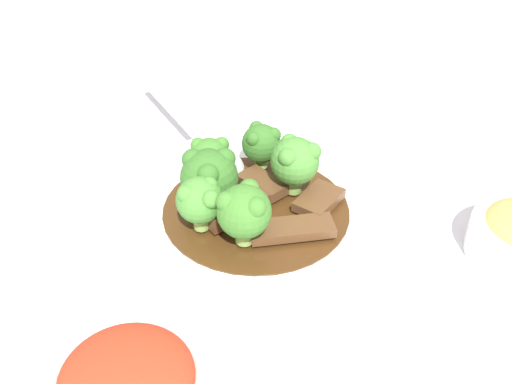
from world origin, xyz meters
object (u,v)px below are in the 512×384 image
(beef_strip_3, at_px, (319,200))
(broccoli_floret_2, at_px, (261,143))
(broccoli_floret_1, at_px, (202,202))
(sauce_dish, at_px, (126,134))
(beef_strip_1, at_px, (292,229))
(broccoli_floret_4, at_px, (244,211))
(broccoli_floret_5, at_px, (296,161))
(beef_strip_0, at_px, (237,209))
(main_plate, at_px, (256,214))
(beef_strip_2, at_px, (262,184))
(broccoli_floret_3, at_px, (210,157))
(broccoli_floret_0, at_px, (209,176))
(serving_spoon, at_px, (212,153))

(beef_strip_3, bearing_deg, broccoli_floret_2, 98.00)
(broccoli_floret_1, xyz_separation_m, sauce_dish, (0.01, 0.20, -0.04))
(beef_strip_1, distance_m, beef_strip_3, 0.05)
(beef_strip_3, relative_size, sauce_dish, 0.72)
(beef_strip_1, bearing_deg, beef_strip_3, 23.93)
(sauce_dish, bearing_deg, broccoli_floret_4, -87.82)
(beef_strip_1, xyz_separation_m, broccoli_floret_5, (0.03, 0.04, 0.03))
(sauce_dish, bearing_deg, beef_strip_0, -84.20)
(main_plate, relative_size, beef_strip_2, 5.48)
(broccoli_floret_1, relative_size, broccoli_floret_2, 1.10)
(beef_strip_1, relative_size, beef_strip_2, 1.54)
(beef_strip_0, relative_size, beef_strip_3, 1.14)
(broccoli_floret_1, relative_size, sauce_dish, 0.66)
(beef_strip_3, height_order, broccoli_floret_2, broccoli_floret_2)
(main_plate, xyz_separation_m, broccoli_floret_4, (-0.03, -0.03, 0.04))
(beef_strip_3, xyz_separation_m, broccoli_floret_3, (-0.06, 0.08, 0.02))
(main_plate, bearing_deg, broccoli_floret_4, -134.17)
(beef_strip_2, bearing_deg, broccoli_floret_1, -162.79)
(beef_strip_3, bearing_deg, broccoli_floret_1, 167.22)
(broccoli_floret_0, relative_size, serving_spoon, 0.23)
(sauce_dish, bearing_deg, beef_strip_1, -78.90)
(broccoli_floret_5, height_order, sauce_dish, broccoli_floret_5)
(beef_strip_3, height_order, broccoli_floret_5, broccoli_floret_5)
(beef_strip_1, bearing_deg, sauce_dish, 101.10)
(beef_strip_1, relative_size, broccoli_floret_1, 1.54)
(beef_strip_3, bearing_deg, sauce_dish, 112.06)
(main_plate, height_order, broccoli_floret_4, broccoli_floret_4)
(broccoli_floret_0, height_order, broccoli_floret_3, broccoli_floret_0)
(broccoli_floret_4, bearing_deg, beef_strip_1, -17.57)
(beef_strip_0, bearing_deg, broccoli_floret_4, -110.71)
(main_plate, distance_m, broccoli_floret_4, 0.06)
(beef_strip_0, bearing_deg, broccoli_floret_1, -179.31)
(beef_strip_3, xyz_separation_m, serving_spoon, (-0.04, 0.11, 0.00))
(broccoli_floret_0, relative_size, broccoli_floret_3, 1.28)
(beef_strip_0, distance_m, broccoli_floret_0, 0.04)
(beef_strip_2, bearing_deg, serving_spoon, 101.43)
(broccoli_floret_4, bearing_deg, serving_spoon, 72.58)
(main_plate, xyz_separation_m, beef_strip_3, (0.05, -0.03, 0.01))
(beef_strip_0, xyz_separation_m, broccoli_floret_3, (0.01, 0.06, 0.02))
(broccoli_floret_1, bearing_deg, beef_strip_1, -35.24)
(broccoli_floret_5, relative_size, sauce_dish, 0.74)
(beef_strip_0, distance_m, broccoli_floret_2, 0.08)
(broccoli_floret_1, xyz_separation_m, broccoli_floret_3, (0.04, 0.06, -0.01))
(beef_strip_3, relative_size, broccoli_floret_5, 0.97)
(main_plate, height_order, beef_strip_0, beef_strip_0)
(main_plate, distance_m, broccoli_floret_5, 0.06)
(beef_strip_0, distance_m, sauce_dish, 0.20)
(beef_strip_2, relative_size, serving_spoon, 0.21)
(broccoli_floret_3, bearing_deg, broccoli_floret_0, -119.16)
(beef_strip_1, bearing_deg, broccoli_floret_2, 71.48)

